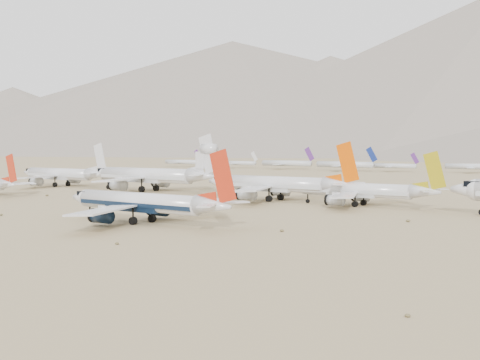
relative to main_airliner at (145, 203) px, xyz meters
The scene contains 8 objects.
ground 8.90m from the main_airliner, 43.45° to the left, with size 7000.00×7000.00×0.00m, color #947E56.
main_airliner is the anchor object (origin of this frame).
row2_gold_tail 65.98m from the main_airliner, 72.23° to the left, with size 43.14×42.20×15.36m.
row2_orange_tail 62.94m from the main_airliner, 96.84° to the left, with size 50.35×49.26×17.96m.
row2_white_trijet 95.21m from the main_airliner, 134.10° to the left, with size 59.36×58.01×21.03m.
row2_white_twin 135.45m from the main_airliner, 150.22° to the left, with size 50.92×49.83×18.20m.
distant_storage_row 303.36m from the main_airliner, 93.65° to the left, with size 522.45×60.83×14.94m.
desert_scrub 17.48m from the main_airliner, 62.81° to the right, with size 278.25×121.67×0.66m.
Camera 1 is at (86.23, -94.94, 15.94)m, focal length 45.00 mm.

